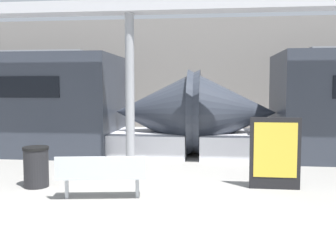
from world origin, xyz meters
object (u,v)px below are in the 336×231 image
object	(u,v)px
bench_near	(101,173)
poster_board	(275,153)
trash_bin	(36,167)
support_column_near	(130,92)

from	to	relation	value
bench_near	poster_board	bearing A→B (deg)	9.19
trash_bin	bench_near	bearing A→B (deg)	-23.39
trash_bin	support_column_near	distance (m)	2.94
trash_bin	poster_board	distance (m)	4.97
support_column_near	bench_near	bearing A→B (deg)	-89.57
bench_near	trash_bin	xyz separation A→B (m)	(-1.62, 0.70, -0.07)
trash_bin	poster_board	size ratio (longest dim) A/B	0.57
bench_near	trash_bin	world-z (taller)	trash_bin
bench_near	support_column_near	xyz separation A→B (m)	(-0.02, 2.62, 1.47)
trash_bin	poster_board	bearing A→B (deg)	4.51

